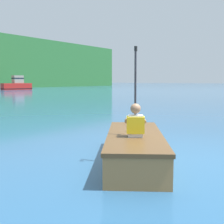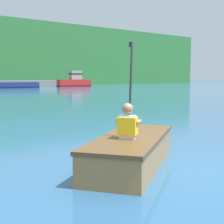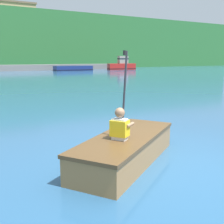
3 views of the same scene
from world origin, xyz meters
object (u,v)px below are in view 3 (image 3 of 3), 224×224
object	(u,v)px
moored_boat_dock_west_end	(73,68)
moored_boat_dock_center_far	(122,65)
rowboat_foreground	(127,147)
person_paddler	(120,124)

from	to	relation	value
moored_boat_dock_west_end	moored_boat_dock_center_far	world-z (taller)	moored_boat_dock_center_far
moored_boat_dock_west_end	rowboat_foreground	xyz separation A→B (m)	(-14.06, -36.89, -0.06)
moored_boat_dock_center_far	rowboat_foreground	xyz separation A→B (m)	(-22.33, -35.91, -0.50)
moored_boat_dock_west_end	person_paddler	bearing A→B (deg)	-111.11
moored_boat_dock_center_far	rowboat_foreground	size ratio (longest dim) A/B	1.71
person_paddler	moored_boat_dock_center_far	bearing A→B (deg)	57.96
moored_boat_dock_west_end	moored_boat_dock_center_far	bearing A→B (deg)	-6.77
moored_boat_dock_west_end	rowboat_foreground	distance (m)	39.48
moored_boat_dock_center_far	rowboat_foreground	bearing A→B (deg)	-121.87
moored_boat_dock_center_far	person_paddler	xyz separation A→B (m)	(-22.57, -36.07, -0.02)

